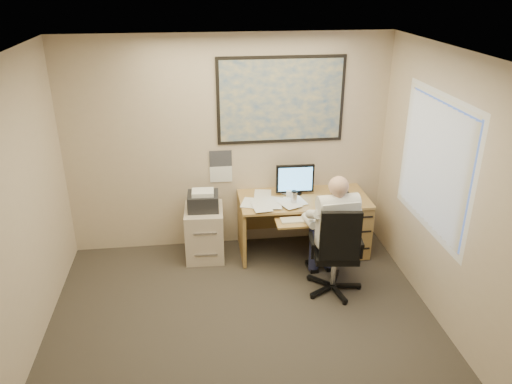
{
  "coord_description": "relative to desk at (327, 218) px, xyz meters",
  "views": [
    {
      "loc": [
        -0.4,
        -3.63,
        3.32
      ],
      "look_at": [
        0.23,
        1.3,
        1.12
      ],
      "focal_mm": 35.0,
      "sensor_mm": 36.0,
      "label": 1
    }
  ],
  "objects": [
    {
      "name": "room_shell",
      "position": [
        -1.22,
        -1.9,
        0.91
      ],
      "size": [
        4.0,
        4.5,
        2.7
      ],
      "color": "#312C26",
      "rests_on": "ground"
    },
    {
      "name": "desk",
      "position": [
        0.0,
        0.0,
        0.0
      ],
      "size": [
        1.6,
        0.97,
        1.13
      ],
      "color": "tan",
      "rests_on": "ground"
    },
    {
      "name": "world_map",
      "position": [
        -0.57,
        0.33,
        1.46
      ],
      "size": [
        1.56,
        0.03,
        1.06
      ],
      "primitive_type": "cube",
      "color": "#1E4C93",
      "rests_on": "room_shell"
    },
    {
      "name": "wall_calendar",
      "position": [
        -1.32,
        0.34,
        0.64
      ],
      "size": [
        0.28,
        0.01,
        0.42
      ],
      "primitive_type": "cube",
      "color": "white",
      "rests_on": "room_shell"
    },
    {
      "name": "window_blinds",
      "position": [
        0.75,
        -1.1,
        1.11
      ],
      "size": [
        0.06,
        1.4,
        1.3
      ],
      "primitive_type": null,
      "color": "beige",
      "rests_on": "room_shell"
    },
    {
      "name": "filing_cabinet",
      "position": [
        -1.57,
        0.02,
        -0.06
      ],
      "size": [
        0.49,
        0.58,
        0.91
      ],
      "rotation": [
        0.0,
        0.0,
        -0.04
      ],
      "color": "#C4B39E",
      "rests_on": "ground"
    },
    {
      "name": "office_chair",
      "position": [
        -0.15,
        -0.96,
        -0.13
      ],
      "size": [
        0.72,
        0.72,
        1.09
      ],
      "rotation": [
        0.0,
        0.0,
        -0.12
      ],
      "color": "black",
      "rests_on": "ground"
    },
    {
      "name": "person",
      "position": [
        -0.16,
        -0.88,
        0.24
      ],
      "size": [
        0.63,
        0.86,
        1.37
      ],
      "primitive_type": null,
      "rotation": [
        0.0,
        0.0,
        0.08
      ],
      "color": "white",
      "rests_on": "office_chair"
    }
  ]
}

